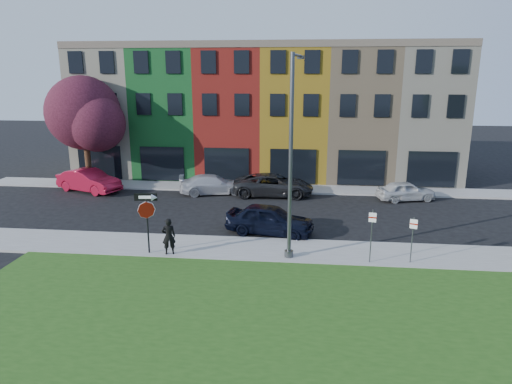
# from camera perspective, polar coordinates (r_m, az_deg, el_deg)

# --- Properties ---
(ground) EXTENTS (120.00, 120.00, 0.00)m
(ground) POSITION_cam_1_polar(r_m,az_deg,el_deg) (19.17, 3.19, -10.83)
(ground) COLOR black
(ground) RESTS_ON ground
(sidewalk_near) EXTENTS (40.00, 3.00, 0.12)m
(sidewalk_near) POSITION_cam_1_polar(r_m,az_deg,el_deg) (21.91, 8.88, -7.45)
(sidewalk_near) COLOR gray
(sidewalk_near) RESTS_ON ground
(sidewalk_far) EXTENTS (40.00, 2.40, 0.12)m
(sidewalk_far) POSITION_cam_1_polar(r_m,az_deg,el_deg) (33.53, -0.60, 0.53)
(sidewalk_far) COLOR gray
(sidewalk_far) RESTS_ON ground
(rowhouse_block) EXTENTS (30.00, 10.12, 10.00)m
(rowhouse_block) POSITION_cam_1_polar(r_m,az_deg,el_deg) (38.75, 1.20, 9.84)
(rowhouse_block) COLOR beige
(rowhouse_block) RESTS_ON ground
(stop_sign) EXTENTS (1.05, 0.17, 2.86)m
(stop_sign) POSITION_cam_1_polar(r_m,az_deg,el_deg) (21.36, -13.52, -2.29)
(stop_sign) COLOR black
(stop_sign) RESTS_ON sidewalk_near
(man) EXTENTS (0.88, 0.79, 1.72)m
(man) POSITION_cam_1_polar(r_m,az_deg,el_deg) (21.40, -10.86, -5.46)
(man) COLOR black
(man) RESTS_ON sidewalk_near
(sedan_near) EXTENTS (3.68, 5.35, 1.58)m
(sedan_near) POSITION_cam_1_polar(r_m,az_deg,el_deg) (24.01, 1.75, -3.44)
(sedan_near) COLOR black
(sedan_near) RESTS_ON ground
(parked_car_red) EXTENTS (5.06, 6.06, 1.61)m
(parked_car_red) POSITION_cam_1_polar(r_m,az_deg,el_deg) (34.66, -20.16, 1.36)
(parked_car_red) COLOR maroon
(parked_car_red) RESTS_ON ground
(parked_car_silver) EXTENTS (4.27, 5.59, 1.34)m
(parked_car_silver) POSITION_cam_1_polar(r_m,az_deg,el_deg) (32.11, -5.43, 0.96)
(parked_car_silver) COLOR #B8B8BD
(parked_car_silver) RESTS_ON ground
(parked_car_dark) EXTENTS (2.86, 5.63, 1.52)m
(parked_car_dark) POSITION_cam_1_polar(r_m,az_deg,el_deg) (31.48, 2.20, 0.90)
(parked_car_dark) COLOR black
(parked_car_dark) RESTS_ON ground
(parked_car_white) EXTENTS (3.38, 4.55, 1.30)m
(parked_car_white) POSITION_cam_1_polar(r_m,az_deg,el_deg) (31.89, 18.23, 0.13)
(parked_car_white) COLOR silver
(parked_car_white) RESTS_ON ground
(street_lamp) EXTENTS (0.67, 2.57, 8.96)m
(street_lamp) POSITION_cam_1_polar(r_m,az_deg,el_deg) (19.96, 4.45, 4.20)
(street_lamp) COLOR #484A4D
(street_lamp) RESTS_ON sidewalk_near
(parking_sign_a) EXTENTS (0.32, 0.11, 2.42)m
(parking_sign_a) POSITION_cam_1_polar(r_m,az_deg,el_deg) (20.52, 14.26, -4.66)
(parking_sign_a) COLOR #484A4D
(parking_sign_a) RESTS_ON sidewalk_near
(parking_sign_b) EXTENTS (0.30, 0.16, 2.08)m
(parking_sign_b) POSITION_cam_1_polar(r_m,az_deg,el_deg) (21.09, 18.99, -5.03)
(parking_sign_b) COLOR #484A4D
(parking_sign_b) RESTS_ON sidewalk_near
(tree_purple) EXTENTS (6.45, 5.65, 7.98)m
(tree_purple) POSITION_cam_1_polar(r_m,az_deg,el_deg) (36.12, -20.55, 9.02)
(tree_purple) COLOR #311D10
(tree_purple) RESTS_ON sidewalk_far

